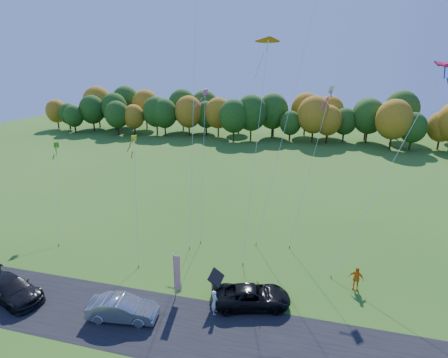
% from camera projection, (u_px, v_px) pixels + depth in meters
% --- Properties ---
extents(ground, '(160.00, 160.00, 0.00)m').
position_uv_depth(ground, '(204.00, 291.00, 26.33)').
color(ground, '#2E5F19').
extents(asphalt_strip, '(90.00, 6.00, 0.01)m').
position_uv_depth(asphalt_strip, '(186.00, 328.00, 22.65)').
color(asphalt_strip, black).
rests_on(asphalt_strip, ground).
extents(tree_line, '(116.00, 12.00, 10.00)m').
position_uv_depth(tree_line, '(280.00, 141.00, 76.85)').
color(tree_line, '#1E4711').
rests_on(tree_line, ground).
extents(black_suv, '(5.79, 3.80, 1.48)m').
position_uv_depth(black_suv, '(253.00, 296.00, 24.61)').
color(black_suv, black).
rests_on(black_suv, ground).
extents(silver_sedan, '(4.89, 2.30, 1.55)m').
position_uv_depth(silver_sedan, '(122.00, 308.00, 23.32)').
color(silver_sedan, '#9A9A9E').
rests_on(silver_sedan, ground).
extents(dark_truck_a, '(5.97, 3.64, 1.62)m').
position_uv_depth(dark_truck_a, '(10.00, 289.00, 25.31)').
color(dark_truck_a, black).
rests_on(dark_truck_a, ground).
extents(person_tailgate_a, '(0.51, 0.70, 1.77)m').
position_uv_depth(person_tailgate_a, '(215.00, 302.00, 23.77)').
color(person_tailgate_a, silver).
rests_on(person_tailgate_a, ground).
extents(person_tailgate_b, '(0.86, 1.04, 1.94)m').
position_uv_depth(person_tailgate_b, '(216.00, 280.00, 26.00)').
color(person_tailgate_b, gray).
rests_on(person_tailgate_b, ground).
extents(person_east, '(1.17, 0.73, 1.86)m').
position_uv_depth(person_east, '(356.00, 278.00, 26.33)').
color(person_east, orange).
rests_on(person_east, ground).
extents(feather_flag, '(0.49, 0.08, 3.68)m').
position_uv_depth(feather_flag, '(176.00, 272.00, 24.79)').
color(feather_flag, '#999999').
rests_on(feather_flag, ground).
extents(kite_delta_blue, '(3.21, 11.17, 32.27)m').
position_uv_depth(kite_delta_blue, '(194.00, 66.00, 32.16)').
color(kite_delta_blue, '#4C3F33').
rests_on(kite_delta_blue, ground).
extents(kite_parafoil_orange, '(6.22, 12.77, 27.09)m').
position_uv_depth(kite_parafoil_orange, '(293.00, 96.00, 33.80)').
color(kite_parafoil_orange, '#4C3F33').
rests_on(kite_parafoil_orange, ground).
extents(kite_delta_red, '(2.55, 11.24, 19.95)m').
position_uv_depth(kite_delta_red, '(262.00, 93.00, 32.01)').
color(kite_delta_red, '#4C3F33').
rests_on(kite_delta_red, ground).
extents(kite_parafoil_rainbow, '(9.40, 8.37, 16.88)m').
position_uv_depth(kite_parafoil_rainbow, '(389.00, 169.00, 28.04)').
color(kite_parafoil_rainbow, '#4C3F33').
rests_on(kite_parafoil_rainbow, ground).
extents(kite_diamond_yellow, '(2.91, 5.80, 10.45)m').
position_uv_depth(kite_diamond_yellow, '(136.00, 199.00, 30.50)').
color(kite_diamond_yellow, '#4C3F33').
rests_on(kite_diamond_yellow, ground).
extents(kite_diamond_green, '(4.44, 6.78, 8.75)m').
position_uv_depth(kite_diamond_green, '(57.00, 192.00, 34.84)').
color(kite_diamond_green, '#4C3F33').
rests_on(kite_diamond_green, ground).
extents(kite_diamond_white, '(3.28, 6.00, 14.80)m').
position_uv_depth(kite_diamond_white, '(311.00, 167.00, 32.40)').
color(kite_diamond_white, '#4C3F33').
rests_on(kite_diamond_white, ground).
extents(kite_diamond_pink, '(2.23, 8.18, 14.08)m').
position_uv_depth(kite_diamond_pink, '(203.00, 163.00, 34.91)').
color(kite_diamond_pink, '#4C3F33').
rests_on(kite_diamond_pink, ground).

